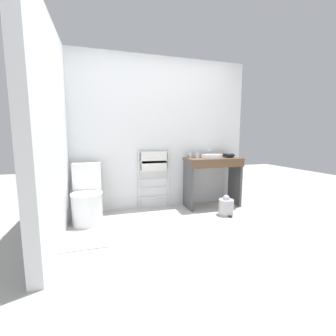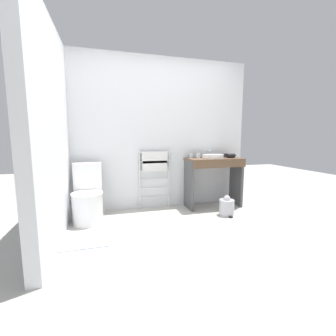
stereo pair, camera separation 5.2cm
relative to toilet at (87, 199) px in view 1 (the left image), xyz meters
name	(u,v)px [view 1 (the left image)]	position (x,y,z in m)	size (l,w,h in m)	color
ground_plane	(193,245)	(1.14, -1.05, -0.32)	(12.00, 12.00, 0.00)	#B2AFA8
wall_back	(159,134)	(1.14, 0.45, 0.90)	(3.01, 0.12, 2.44)	silver
wall_side	(53,133)	(-0.31, -0.33, 0.90)	(0.12, 2.15, 2.44)	silver
toilet	(87,199)	(0.00, 0.00, 0.00)	(0.42, 0.56, 0.81)	white
towel_radiator	(154,166)	(1.03, 0.34, 0.38)	(0.52, 0.06, 0.97)	silver
vanity_counter	(213,174)	(1.99, 0.15, 0.24)	(0.92, 0.44, 0.82)	brown
sink_basin	(212,156)	(1.98, 0.18, 0.54)	(0.35, 0.35, 0.06)	white
faucet	(208,152)	(1.98, 0.33, 0.59)	(0.02, 0.10, 0.14)	silver
cup_near_wall	(191,155)	(1.65, 0.31, 0.54)	(0.06, 0.06, 0.08)	silver
cup_near_edge	(197,156)	(1.75, 0.24, 0.54)	(0.06, 0.06, 0.08)	silver
hair_dryer	(229,155)	(2.29, 0.14, 0.54)	(0.18, 0.17, 0.07)	black
trash_bin	(226,206)	(1.99, -0.30, -0.19)	(0.22, 0.25, 0.31)	#B7B7BC
bath_mat	(83,243)	(-0.02, -0.67, -0.32)	(0.56, 0.36, 0.01)	#B2BCCC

